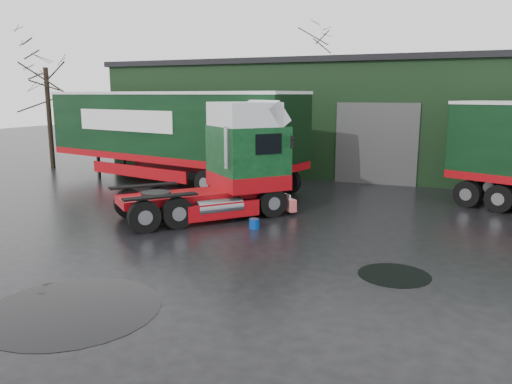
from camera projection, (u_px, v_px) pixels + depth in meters
ground at (206, 265)px, 13.06m from camera, size 100.00×100.00×0.00m
warehouse at (394, 115)px, 29.80m from camera, size 32.40×12.40×6.30m
hero_tractor at (200, 160)px, 17.72m from camera, size 6.54×6.95×4.17m
trailer_left at (167, 138)px, 24.51m from camera, size 15.03×6.17×4.57m
wash_bucket at (254, 224)px, 16.61m from camera, size 0.41×0.41×0.33m
tree_left at (48, 97)px, 29.54m from camera, size 4.40×4.40×8.50m
tree_back_a at (313, 90)px, 41.57m from camera, size 4.40×4.40×9.50m
puddle_0 at (73, 309)px, 10.38m from camera, size 3.66×3.66×0.01m
puddle_1 at (394, 275)px, 12.35m from camera, size 1.78×1.78×0.01m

